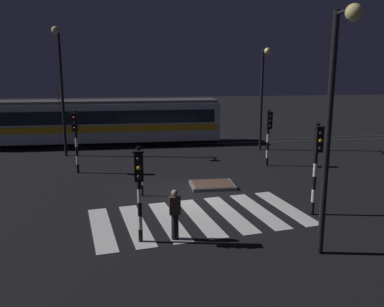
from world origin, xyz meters
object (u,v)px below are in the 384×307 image
Objects in this scene: street_lamp_trackside_right at (263,86)px; traffic_light_corner_far_left at (76,133)px; tram at (97,121)px; traffic_light_corner_near_right at (317,156)px; street_lamp_trackside_left at (60,78)px; traffic_light_corner_far_right at (269,129)px; street_lamp_near_kerb at (334,106)px; pedestrian_waiting_at_kerb at (175,214)px; traffic_light_kerb_mid_left at (139,181)px; bollard_island_edge at (142,184)px.

traffic_light_corner_far_left is at bearing -158.94° from street_lamp_trackside_right.
street_lamp_trackside_right reaches higher than tram.
street_lamp_trackside_left is at bearing 132.51° from traffic_light_corner_near_right.
traffic_light_corner_far_right is at bearing 0.80° from traffic_light_corner_far_left.
traffic_light_corner_near_right is 0.20× the size of tram.
street_lamp_trackside_right is (11.52, 4.44, 2.12)m from traffic_light_corner_far_left.
street_lamp_near_kerb is at bearing -52.18° from traffic_light_corner_far_left.
street_lamp_trackside_left is 4.60× the size of pedestrian_waiting_at_kerb.
bollard_island_edge is at bearing 88.22° from traffic_light_kerb_mid_left.
traffic_light_kerb_mid_left is 2.84× the size of bollard_island_edge.
street_lamp_trackside_left reaches higher than traffic_light_corner_near_right.
tram is at bearing 64.50° from street_lamp_trackside_left.
street_lamp_trackside_left is at bearing 108.11° from traffic_light_kerb_mid_left.
street_lamp_near_kerb reaches higher than bollard_island_edge.
street_lamp_trackside_right reaches higher than traffic_light_corner_far_left.
street_lamp_trackside_left reaches higher than bollard_island_edge.
tram is (-8.12, 19.07, -2.77)m from street_lamp_near_kerb.
traffic_light_corner_far_left reaches higher than traffic_light_kerb_mid_left.
traffic_light_corner_near_right reaches higher than traffic_light_corner_far_right.
traffic_light_corner_far_left is 0.94× the size of traffic_light_corner_near_right.
street_lamp_trackside_right is at bearing 77.18° from traffic_light_corner_far_right.
bollard_island_edge is (-6.44, 3.33, -1.78)m from traffic_light_corner_near_right.
street_lamp_near_kerb is at bearing -17.80° from traffic_light_kerb_mid_left.
street_lamp_trackside_right reaches higher than traffic_light_corner_near_right.
street_lamp_trackside_right is (1.77, 12.13, 1.99)m from traffic_light_corner_near_right.
street_lamp_trackside_right is (12.83, 0.06, -0.61)m from street_lamp_trackside_left.
traffic_light_corner_far_left is at bearing 127.15° from bollard_island_edge.
tram is at bearing 102.58° from pedestrian_waiting_at_kerb.
traffic_light_corner_far_left is 12.42m from traffic_light_corner_near_right.
street_lamp_near_kerb is 9.36m from bollard_island_edge.
traffic_light_corner_far_right is 0.91× the size of traffic_light_corner_near_right.
tram is at bearing 98.90° from traffic_light_kerb_mid_left.
pedestrian_waiting_at_kerb is (-4.28, 1.86, -3.64)m from street_lamp_near_kerb.
street_lamp_trackside_right is at bearing 81.68° from traffic_light_corner_near_right.
tram is at bearing 161.96° from street_lamp_trackside_right.
traffic_light_kerb_mid_left is 0.18× the size of tram.
traffic_light_corner_far_left is at bearing -179.20° from traffic_light_corner_far_right.
street_lamp_trackside_left is (-11.86, 4.23, 2.81)m from traffic_light_corner_far_right.
pedestrian_waiting_at_kerb is 4.90m from bollard_island_edge.
bollard_island_edge is at bearing -62.13° from street_lamp_trackside_left.
street_lamp_trackside_left is 12.85m from street_lamp_trackside_right.
street_lamp_trackside_left reaches higher than pedestrian_waiting_at_kerb.
traffic_light_corner_far_right is 0.48× the size of street_lamp_trackside_right.
traffic_light_corner_near_right reaches higher than bollard_island_edge.
street_lamp_trackside_right is 6.09× the size of bollard_island_edge.
pedestrian_waiting_at_kerb is (-5.47, -1.47, -1.46)m from traffic_light_corner_near_right.
traffic_light_kerb_mid_left reaches higher than pedestrian_waiting_at_kerb.
street_lamp_near_kerb is (-1.19, -3.33, 2.18)m from traffic_light_corner_near_right.
traffic_light_corner_far_left is 12.52m from street_lamp_trackside_right.
pedestrian_waiting_at_kerb is at bearing 156.49° from street_lamp_near_kerb.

